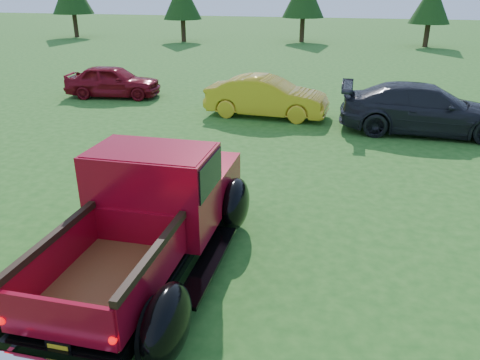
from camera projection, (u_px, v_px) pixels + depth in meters
The scene contains 6 objects.
ground at pixel (259, 246), 8.08m from camera, with size 120.00×120.00×0.00m, color #1F5117.
tree_mid_right at pixel (431, 3), 32.47m from camera, with size 2.82×2.82×4.40m.
pickup_truck at pixel (155, 210), 7.34m from camera, with size 2.47×5.20×1.92m.
show_car_red at pixel (113, 81), 18.51m from camera, with size 1.49×3.69×1.26m, color maroon.
show_car_yellow at pixel (267, 97), 15.75m from camera, with size 1.42×4.08×1.35m, color gold.
show_car_grey at pixel (425, 109), 14.00m from camera, with size 2.03×5.00×1.45m, color black.
Camera 1 is at (1.34, -6.88, 4.19)m, focal length 35.00 mm.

